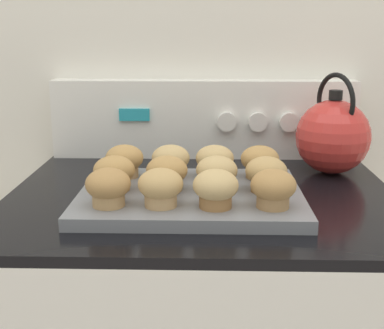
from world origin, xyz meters
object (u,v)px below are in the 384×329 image
object	(u,v)px
muffin_r1_c0	(114,173)
muffin_r0_c1	(161,187)
muffin_r0_c0	(108,187)
tea_kettle	(333,135)
muffin_pan	(191,196)
muffin_r1_c2	(217,173)
muffin_r2_c3	(260,161)
muffin_r2_c1	(171,161)
muffin_r2_c2	(215,161)
muffin_r2_c0	(124,160)
muffin_r1_c1	(167,173)
muffin_r0_c2	(216,188)
muffin_r1_c3	(266,174)
muffin_r0_c3	(273,188)

from	to	relation	value
muffin_r1_c0	muffin_r0_c1	bearing A→B (deg)	-42.94
muffin_r0_c0	tea_kettle	world-z (taller)	tea_kettle
muffin_pan	tea_kettle	distance (m)	0.37
muffin_r1_c2	muffin_r2_c3	xyz separation A→B (m)	(0.08, 0.09, 0.00)
muffin_r2_c3	muffin_pan	bearing A→B (deg)	-145.99
muffin_r2_c1	tea_kettle	distance (m)	0.36
muffin_r2_c2	muffin_r2_c3	size ratio (longest dim) A/B	1.00
muffin_r2_c0	muffin_r1_c0	bearing A→B (deg)	-92.96
muffin_r0_c1	muffin_r1_c1	world-z (taller)	same
muffin_r0_c0	muffin_r2_c2	size ratio (longest dim) A/B	1.00
muffin_r0_c2	muffin_r1_c3	world-z (taller)	same
muffin_r0_c2	muffin_r2_c3	distance (m)	0.20
muffin_r1_c3	muffin_r1_c2	bearing A→B (deg)	178.48
muffin_r2_c2	muffin_r1_c2	bearing A→B (deg)	-88.50
muffin_r0_c1	muffin_r1_c1	bearing A→B (deg)	87.37
muffin_r0_c3	muffin_r2_c1	xyz separation A→B (m)	(-0.18, 0.18, 0.00)
muffin_pan	muffin_r1_c2	distance (m)	0.06
muffin_r2_c1	muffin_r2_c2	bearing A→B (deg)	0.05
muffin_pan	muffin_r2_c3	distance (m)	0.16
muffin_r0_c2	tea_kettle	distance (m)	0.40
muffin_r0_c0	muffin_r2_c3	size ratio (longest dim) A/B	1.00
muffin_r0_c0	tea_kettle	distance (m)	0.52
muffin_pan	muffin_r0_c3	size ratio (longest dim) A/B	5.35
muffin_r1_c2	muffin_r0_c3	bearing A→B (deg)	-44.71
muffin_r0_c2	muffin_r2_c1	distance (m)	0.20
muffin_r0_c3	muffin_r1_c0	distance (m)	0.29
muffin_r0_c1	muffin_pan	bearing A→B (deg)	61.90
muffin_r0_c3	muffin_r2_c3	bearing A→B (deg)	91.63
muffin_r0_c0	muffin_r1_c3	distance (m)	0.28
muffin_r1_c2	muffin_r2_c3	world-z (taller)	same
muffin_r0_c3	muffin_r2_c1	bearing A→B (deg)	134.98
muffin_r1_c0	muffin_r2_c0	bearing A→B (deg)	87.04
muffin_r0_c0	muffin_r2_c1	size ratio (longest dim) A/B	1.00
muffin_r0_c3	muffin_r2_c2	xyz separation A→B (m)	(-0.09, 0.18, 0.00)
muffin_r0_c3	muffin_r1_c0	bearing A→B (deg)	162.69
muffin_r1_c3	muffin_pan	bearing A→B (deg)	179.53
muffin_r0_c3	muffin_r1_c1	size ratio (longest dim) A/B	1.00
muffin_r0_c3	muffin_r0_c0	bearing A→B (deg)	-179.95
muffin_r0_c0	muffin_r1_c2	size ratio (longest dim) A/B	1.00
muffin_r1_c0	muffin_r2_c1	xyz separation A→B (m)	(0.09, 0.09, 0.00)
muffin_r1_c1	muffin_r2_c2	bearing A→B (deg)	46.61
muffin_r0_c1	muffin_r2_c3	xyz separation A→B (m)	(0.18, 0.18, 0.00)
muffin_r0_c3	muffin_pan	bearing A→B (deg)	147.24
muffin_r2_c0	tea_kettle	world-z (taller)	tea_kettle
muffin_r0_c0	muffin_r2_c1	world-z (taller)	same
muffin_pan	muffin_r0_c0	world-z (taller)	muffin_r0_c0
muffin_r1_c1	muffin_r0_c2	bearing A→B (deg)	-46.35
tea_kettle	muffin_r1_c3	bearing A→B (deg)	-127.61
muffin_r0_c1	muffin_r2_c2	world-z (taller)	same
muffin_r1_c1	muffin_r1_c2	bearing A→B (deg)	1.44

